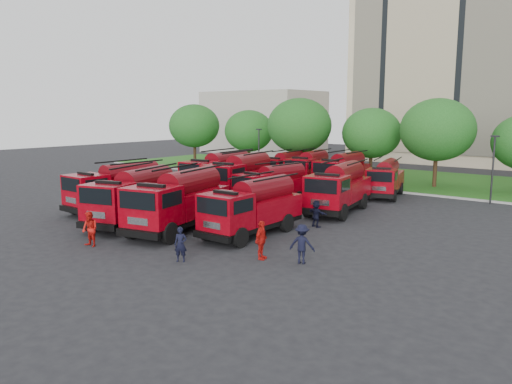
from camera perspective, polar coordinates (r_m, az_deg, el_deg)
ground at (r=31.52m, az=-4.60°, el=-3.40°), size 140.00×140.00×0.00m
lawn at (r=53.27m, az=14.79°, el=1.59°), size 70.00×16.00×0.12m
curb at (r=46.02m, az=10.74°, el=0.58°), size 70.00×0.30×0.14m
apartment_building at (r=73.16m, az=23.78°, el=12.90°), size 30.00×14.18×25.00m
side_building at (r=83.80m, az=0.83°, el=7.98°), size 18.00×12.00×10.00m
tree_0 at (r=63.29m, az=-7.07°, el=7.51°), size 6.30×6.30×7.70m
tree_1 at (r=58.67m, az=-0.81°, el=6.98°), size 5.71×5.71×6.98m
tree_2 at (r=52.70m, az=4.97°, el=7.56°), size 6.72×6.72×8.22m
tree_3 at (r=51.47m, az=13.08°, el=6.57°), size 5.88×5.88×7.19m
tree_4 at (r=47.45m, az=20.02°, el=6.70°), size 6.55×6.55×8.01m
lamp_post_0 at (r=50.51m, az=0.33°, el=4.73°), size 0.60×0.25×5.11m
lamp_post_1 at (r=40.89m, az=25.46°, el=2.76°), size 0.60×0.25×5.11m
fire_truck_0 at (r=35.91m, az=-15.57°, el=0.53°), size 2.76×7.25×3.28m
fire_truck_1 at (r=31.44m, az=-13.67°, el=-0.52°), size 4.52×7.79×3.36m
fire_truck_2 at (r=29.11m, az=-8.78°, el=-1.02°), size 4.24×8.03×3.48m
fire_truck_3 at (r=27.80m, az=-0.37°, el=-1.75°), size 2.64×6.94×3.14m
fire_truck_4 at (r=41.92m, az=-4.20°, el=2.20°), size 3.37×7.85×3.48m
fire_truck_5 at (r=39.25m, az=-1.72°, el=1.76°), size 3.85×8.04×3.51m
fire_truck_6 at (r=36.54m, az=1.94°, el=0.78°), size 2.92×6.74×2.98m
fire_truck_7 at (r=34.58m, az=9.48°, el=0.45°), size 3.72×7.60×3.32m
fire_truck_8 at (r=48.45m, az=3.30°, el=2.85°), size 2.79×6.64×2.95m
fire_truck_9 at (r=47.40m, az=6.15°, el=2.77°), size 3.44×7.15×3.12m
fire_truck_10 at (r=44.85m, az=9.83°, el=2.37°), size 2.83×7.14×3.20m
fire_truck_11 at (r=41.78m, az=14.59°, el=1.50°), size 3.78×6.74×2.91m
firefighter_0 at (r=23.55m, az=-8.56°, el=-7.86°), size 0.74×0.69×1.63m
firefighter_1 at (r=27.15m, az=-18.36°, el=-5.93°), size 0.90×0.52×1.82m
firefighter_2 at (r=23.64m, az=0.60°, el=-7.69°), size 0.84×1.19×1.85m
firefighter_3 at (r=23.14m, az=5.25°, el=-8.11°), size 1.31×0.95×1.82m
firefighter_4 at (r=35.05m, az=-9.79°, el=-2.21°), size 0.97×0.99×1.71m
firefighter_5 at (r=30.24m, az=6.87°, el=-3.98°), size 1.62×1.04×1.62m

